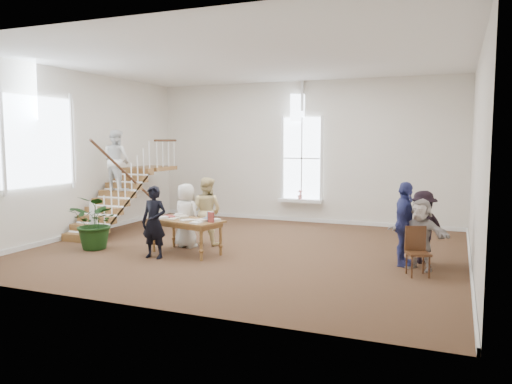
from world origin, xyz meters
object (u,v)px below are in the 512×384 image
at_px(woman_cluster_a, 404,224).
at_px(woman_cluster_c, 421,234).
at_px(police_officer, 154,222).
at_px(floor_plant, 96,222).
at_px(woman_cluster_b, 423,227).
at_px(side_chair, 417,248).
at_px(person_yellow, 207,211).
at_px(library_table, 187,223).
at_px(elderly_woman, 186,216).

bearing_deg(woman_cluster_a, woman_cluster_c, -113.82).
distance_m(police_officer, floor_plant, 1.83).
bearing_deg(floor_plant, woman_cluster_b, 12.04).
bearing_deg(woman_cluster_b, woman_cluster_a, 19.33).
bearing_deg(side_chair, woman_cluster_a, 93.23).
xyz_separation_m(woman_cluster_b, side_chair, (-0.03, -1.09, -0.25)).
relative_size(person_yellow, side_chair, 1.78).
xyz_separation_m(library_table, elderly_woman, (-0.36, 0.59, 0.07)).
bearing_deg(floor_plant, woman_cluster_a, 9.08).
xyz_separation_m(elderly_woman, woman_cluster_a, (5.15, 0.12, 0.10)).
bearing_deg(woman_cluster_c, woman_cluster_a, 174.89).
height_order(elderly_woman, woman_cluster_b, elderly_woman).
bearing_deg(library_table, police_officer, -110.76).
distance_m(elderly_woman, woman_cluster_a, 5.16).
xyz_separation_m(woman_cluster_a, woman_cluster_c, (0.34, -0.20, -0.16)).
distance_m(person_yellow, side_chair, 5.28).
bearing_deg(woman_cluster_b, person_yellow, -32.72).
bearing_deg(library_table, woman_cluster_b, 26.77).
bearing_deg(woman_cluster_b, library_table, -20.73).
distance_m(police_officer, elderly_woman, 1.25).
relative_size(police_officer, person_yellow, 0.95).
bearing_deg(person_yellow, side_chair, 172.09).
xyz_separation_m(person_yellow, woman_cluster_b, (5.20, 0.07, -0.07)).
relative_size(elderly_woman, woman_cluster_c, 1.08).
distance_m(elderly_woman, side_chair, 5.50).
relative_size(person_yellow, woman_cluster_a, 0.96).
bearing_deg(police_officer, library_table, 52.96).
distance_m(library_table, police_officer, 0.80).
relative_size(library_table, woman_cluster_b, 1.20).
height_order(woman_cluster_b, woman_cluster_c, woman_cluster_b).
relative_size(woman_cluster_b, floor_plant, 1.19).
bearing_deg(floor_plant, person_yellow, 34.48).
height_order(woman_cluster_a, woman_cluster_c, woman_cluster_a).
bearing_deg(person_yellow, elderly_woman, 62.36).
height_order(person_yellow, woman_cluster_a, woman_cluster_a).
height_order(woman_cluster_a, floor_plant, woman_cluster_a).
distance_m(elderly_woman, person_yellow, 0.59).
height_order(police_officer, woman_cluster_c, police_officer).
bearing_deg(person_yellow, woman_cluster_b, -175.95).
bearing_deg(person_yellow, floor_plant, 37.80).
bearing_deg(woman_cluster_c, side_chair, -68.78).
bearing_deg(elderly_woman, police_officer, 97.94).
relative_size(police_officer, elderly_woman, 1.03).
bearing_deg(floor_plant, woman_cluster_c, 7.15).
relative_size(woman_cluster_a, floor_plant, 1.35).
height_order(police_officer, side_chair, police_officer).
height_order(floor_plant, side_chair, floor_plant).
distance_m(elderly_woman, floor_plant, 2.16).
distance_m(person_yellow, woman_cluster_a, 4.87).
distance_m(library_table, woman_cluster_a, 4.85).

